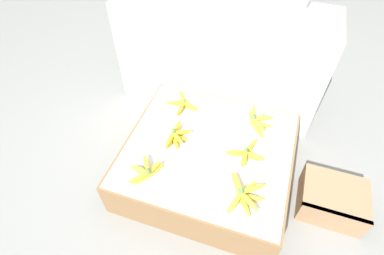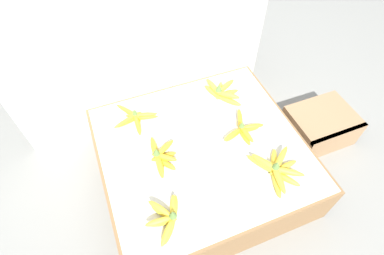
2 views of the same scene
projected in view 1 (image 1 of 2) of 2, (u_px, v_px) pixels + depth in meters
The scene contains 10 objects.
ground_plane at pixel (207, 173), 2.02m from camera, with size 10.00×10.00×0.00m, color gray.
display_platform at pixel (208, 161), 1.92m from camera, with size 1.00×0.93×0.28m.
back_vendor_table at pixel (220, 57), 2.22m from camera, with size 1.47×0.44×0.80m.
wooden_crate at pixel (332, 200), 1.79m from camera, with size 0.37×0.30×0.19m.
banana_bunch_front_left at pixel (146, 171), 1.67m from camera, with size 0.18×0.22×0.10m.
banana_bunch_front_midleft at pixel (243, 194), 1.57m from camera, with size 0.22×0.26×0.10m.
banana_bunch_middle_left at pixel (176, 135), 1.84m from camera, with size 0.14×0.22×0.10m.
banana_bunch_middle_midleft at pixel (246, 154), 1.75m from camera, with size 0.24×0.23×0.09m.
banana_bunch_back_left at pixel (183, 103), 2.03m from camera, with size 0.24×0.25×0.08m.
banana_bunch_back_midleft at pixel (257, 120), 1.92m from camera, with size 0.18×0.25×0.11m.
Camera 1 is at (0.26, -1.08, 1.72)m, focal length 28.00 mm.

